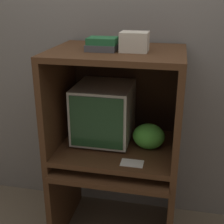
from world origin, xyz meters
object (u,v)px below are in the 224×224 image
at_px(mouse, 136,167).
at_px(snack_bag, 149,136).
at_px(storage_box, 134,42).
at_px(keyboard, 100,163).
at_px(book_stack, 102,44).
at_px(crt_monitor, 104,112).

bearing_deg(mouse, snack_bag, 66.79).
bearing_deg(snack_bag, storage_box, -160.03).
distance_m(snack_bag, storage_box, 0.65).
relative_size(keyboard, book_stack, 2.06).
xyz_separation_m(crt_monitor, book_stack, (0.03, -0.13, 0.50)).
height_order(crt_monitor, mouse, crt_monitor).
height_order(keyboard, mouse, mouse).
height_order(crt_monitor, book_stack, book_stack).
distance_m(crt_monitor, snack_bag, 0.36).
height_order(snack_bag, book_stack, book_stack).
xyz_separation_m(snack_bag, book_stack, (-0.31, -0.05, 0.62)).
height_order(keyboard, book_stack, book_stack).
xyz_separation_m(crt_monitor, keyboard, (0.02, -0.21, -0.29)).
bearing_deg(snack_bag, keyboard, -157.16).
relative_size(crt_monitor, storage_box, 2.58).
bearing_deg(mouse, storage_box, 114.45).
distance_m(mouse, snack_bag, 0.23).
xyz_separation_m(crt_monitor, snack_bag, (0.33, -0.07, -0.12)).
height_order(crt_monitor, keyboard, crt_monitor).
distance_m(keyboard, mouse, 0.25).
relative_size(book_stack, storage_box, 1.12).
bearing_deg(mouse, keyboard, 176.70).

